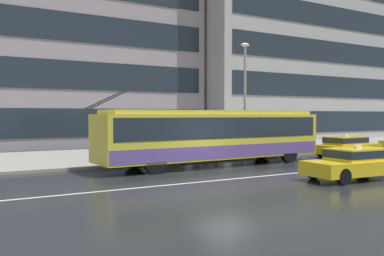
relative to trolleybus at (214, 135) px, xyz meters
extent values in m
plane|color=#212428|center=(-1.45, -2.97, -1.57)|extent=(160.00, 160.00, 0.00)
cube|color=gray|center=(-1.45, 6.60, -1.50)|extent=(80.00, 10.00, 0.14)
cube|color=silver|center=(-1.45, -4.17, -1.57)|extent=(72.00, 0.14, 0.01)
cube|color=gold|center=(-0.02, 0.00, -0.04)|extent=(12.48, 3.00, 2.22)
cube|color=gold|center=(-0.02, 0.00, 1.17)|extent=(11.72, 2.72, 0.20)
cube|color=#1E2833|center=(-0.02, 0.00, 0.40)|extent=(11.98, 3.01, 1.02)
cube|color=#624A96|center=(-0.02, 0.00, -0.75)|extent=(12.35, 3.03, 0.62)
cube|color=#1E2833|center=(6.12, 0.24, 0.40)|extent=(0.21, 2.21, 1.11)
cube|color=black|center=(5.97, 0.24, 0.97)|extent=(0.24, 1.91, 0.28)
cylinder|color=black|center=(-4.61, 0.17, 2.28)|extent=(4.24, 0.23, 2.07)
cylinder|color=black|center=(-4.59, -0.53, 2.28)|extent=(4.24, 0.23, 2.07)
cylinder|color=black|center=(4.15, 1.27, -1.05)|extent=(1.05, 0.34, 1.04)
cylinder|color=black|center=(4.23, -0.94, -1.05)|extent=(1.05, 0.34, 1.04)
cylinder|color=black|center=(-4.02, 0.95, -1.05)|extent=(1.05, 0.34, 1.04)
cylinder|color=black|center=(-3.94, -1.26, -1.05)|extent=(1.05, 0.34, 1.04)
cube|color=yellow|center=(2.42, -6.67, -1.06)|extent=(4.36, 2.01, 0.55)
cube|color=yellow|center=(2.59, -6.68, -0.55)|extent=(2.39, 1.65, 0.48)
cube|color=#1E2833|center=(2.59, -6.68, -0.52)|extent=(2.43, 1.67, 0.31)
cube|color=silver|center=(2.59, -6.68, -0.24)|extent=(0.29, 0.18, 0.12)
cylinder|color=black|center=(0.97, -7.37, -1.26)|extent=(0.63, 0.24, 0.62)
cylinder|color=black|center=(1.06, -5.81, -1.26)|extent=(0.63, 0.24, 0.62)
cylinder|color=black|center=(3.87, -5.97, -1.26)|extent=(0.63, 0.24, 0.62)
cube|color=#E3B60F|center=(9.64, -0.38, -1.06)|extent=(4.67, 1.97, 0.55)
cube|color=gold|center=(9.46, -0.39, -0.55)|extent=(2.55, 1.63, 0.48)
cube|color=#1E2833|center=(9.46, -0.39, -0.52)|extent=(2.59, 1.64, 0.31)
cube|color=silver|center=(9.46, -0.39, -0.24)|extent=(0.29, 0.17, 0.12)
cylinder|color=black|center=(11.12, 0.47, -1.26)|extent=(0.63, 0.23, 0.62)
cylinder|color=black|center=(11.19, -1.09, -1.26)|extent=(0.63, 0.23, 0.62)
cylinder|color=black|center=(8.09, 0.33, -1.26)|extent=(0.63, 0.23, 0.62)
cylinder|color=black|center=(8.16, -1.23, -1.26)|extent=(0.63, 0.23, 0.62)
cylinder|color=gray|center=(0.97, 2.75, -0.16)|extent=(0.08, 0.08, 2.53)
cylinder|color=gray|center=(-2.82, 2.75, -0.16)|extent=(0.08, 0.08, 2.53)
cylinder|color=gray|center=(0.97, 4.02, -0.16)|extent=(0.08, 0.08, 2.53)
cylinder|color=gray|center=(-2.82, 4.02, -0.16)|extent=(0.08, 0.08, 2.53)
cube|color=#99ADB2|center=(-0.92, 4.02, -0.11)|extent=(3.60, 0.04, 2.03)
cube|color=#B2B2B7|center=(-0.92, 3.38, 1.14)|extent=(4.09, 1.57, 0.08)
cube|color=brown|center=(-0.92, 3.70, -0.98)|extent=(2.65, 0.36, 0.08)
cylinder|color=#5D4B4B|center=(1.71, 2.48, -1.02)|extent=(0.14, 0.14, 0.81)
cylinder|color=#5D4B4B|center=(1.84, 2.57, -1.02)|extent=(0.14, 0.14, 0.81)
cylinder|color=#1E3029|center=(1.77, 2.53, -0.32)|extent=(0.50, 0.50, 0.59)
sphere|color=tan|center=(1.77, 2.53, 0.09)|extent=(0.24, 0.24, 0.24)
cone|color=#2D46A1|center=(1.67, 2.46, 0.39)|extent=(1.32, 1.32, 0.26)
cylinder|color=#333333|center=(1.67, 2.46, -0.13)|extent=(0.02, 0.02, 0.77)
cylinder|color=#525844|center=(-0.65, 2.27, -1.01)|extent=(0.14, 0.14, 0.85)
cylinder|color=#525844|center=(-0.80, 2.20, -1.01)|extent=(0.14, 0.14, 0.85)
cylinder|color=#485851|center=(-0.72, 2.24, -0.28)|extent=(0.48, 0.48, 0.61)
sphere|color=#BA8E8E|center=(-0.72, 2.24, 0.13)|extent=(0.21, 0.21, 0.21)
cone|color=#3154A4|center=(-0.61, 2.29, 0.41)|extent=(1.34, 1.34, 0.28)
cylinder|color=#333333|center=(-0.61, 2.29, -0.10)|extent=(0.02, 0.02, 0.75)
cylinder|color=black|center=(2.68, 3.92, -1.00)|extent=(0.14, 0.14, 0.86)
cylinder|color=black|center=(2.76, 4.06, -1.00)|extent=(0.14, 0.14, 0.86)
cylinder|color=maroon|center=(2.72, 3.99, -0.26)|extent=(0.49, 0.49, 0.62)
sphere|color=tan|center=(2.72, 3.99, 0.16)|extent=(0.22, 0.22, 0.22)
cone|color=black|center=(2.79, 4.09, 0.45)|extent=(1.33, 1.33, 0.28)
cylinder|color=#333333|center=(2.79, 4.09, -0.08)|extent=(0.02, 0.02, 0.77)
cylinder|color=#92949B|center=(4.05, 2.80, 1.92)|extent=(0.16, 0.16, 6.70)
ellipsoid|color=silver|center=(4.05, 2.80, 5.38)|extent=(0.60, 0.32, 0.24)
cube|color=#1E2833|center=(-2.25, 14.01, 0.44)|extent=(19.14, 0.06, 2.19)
cube|color=#1E2833|center=(-2.25, 14.01, 4.10)|extent=(19.14, 0.06, 2.19)
cube|color=#1E2833|center=(-2.25, 14.01, 7.76)|extent=(19.14, 0.06, 2.19)
cube|color=#ABABA9|center=(21.95, 18.09, 12.50)|extent=(27.37, 13.59, 28.14)
cube|color=#1E2833|center=(21.95, 11.27, 0.36)|extent=(25.73, 0.06, 2.11)
cube|color=#1E2833|center=(21.95, 11.27, 3.88)|extent=(25.73, 0.06, 2.11)
cube|color=#1E2833|center=(21.95, 11.27, 7.40)|extent=(25.73, 0.06, 2.11)
cube|color=#1E2833|center=(21.95, 11.27, 10.92)|extent=(25.73, 0.06, 2.11)
camera|label=1|loc=(-11.38, -17.70, 1.03)|focal=38.17mm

